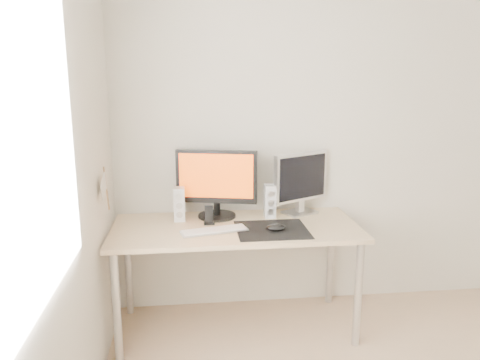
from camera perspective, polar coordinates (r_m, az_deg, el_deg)
wall_back at (r=3.50m, az=14.18°, el=5.15°), size 3.50×0.00×3.50m
wall_left at (r=1.65m, az=-24.69°, el=-4.11°), size 0.00×3.50×3.50m
window_pane at (r=1.60m, az=-25.12°, el=4.51°), size 0.00×1.30×1.30m
mousepad at (r=2.98m, az=3.92°, el=-6.06°), size 0.45×0.40×0.00m
mouse at (r=2.95m, az=4.41°, el=-5.80°), size 0.12×0.07×0.04m
desk at (r=3.08m, az=-0.53°, el=-6.98°), size 1.60×0.70×0.73m
main_monitor at (r=3.17m, az=-2.88°, el=-0.16°), size 0.55×0.31×0.47m
second_monitor at (r=3.28m, az=7.42°, el=-0.02°), size 0.42×0.25×0.43m
speaker_left at (r=3.15m, az=-7.40°, el=-2.93°), size 0.07×0.09×0.23m
speaker_right at (r=3.20m, az=3.66°, el=-2.61°), size 0.07×0.09×0.23m
keyboard at (r=2.95m, az=-3.15°, el=-6.16°), size 0.44×0.21×0.02m
phone_dock at (r=3.08m, az=-3.79°, el=-4.69°), size 0.07×0.06×0.12m
pennant at (r=2.85m, az=-16.18°, el=-0.80°), size 0.01×0.23×0.29m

